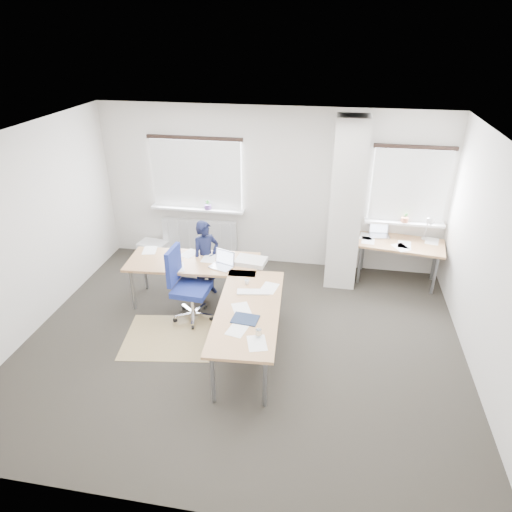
% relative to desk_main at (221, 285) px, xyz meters
% --- Properties ---
extents(ground, '(6.00, 6.00, 0.00)m').
position_rel_desk_main_xyz_m(ground, '(0.36, -0.35, -0.69)').
color(ground, '#282520').
rests_on(ground, ground).
extents(room_shell, '(6.04, 5.04, 2.82)m').
position_rel_desk_main_xyz_m(room_shell, '(0.54, 0.11, 1.05)').
color(room_shell, beige).
rests_on(room_shell, ground).
extents(floor_mat, '(1.39, 1.23, 0.01)m').
position_rel_desk_main_xyz_m(floor_mat, '(-0.68, -0.42, -0.69)').
color(floor_mat, '#998253').
rests_on(floor_mat, ground).
extents(white_crate, '(0.56, 0.43, 0.31)m').
position_rel_desk_main_xyz_m(white_crate, '(-1.81, 1.90, -0.54)').
color(white_crate, white).
rests_on(white_crate, ground).
extents(desk_main, '(2.57, 2.62, 0.96)m').
position_rel_desk_main_xyz_m(desk_main, '(0.00, 0.00, 0.00)').
color(desk_main, olive).
rests_on(desk_main, ground).
extents(desk_side, '(1.49, 0.89, 1.22)m').
position_rel_desk_main_xyz_m(desk_side, '(2.61, 1.80, -0.01)').
color(desk_side, olive).
rests_on(desk_side, ground).
extents(task_chair, '(0.62, 0.62, 1.15)m').
position_rel_desk_main_xyz_m(task_chair, '(-0.52, 0.10, -0.37)').
color(task_chair, navy).
rests_on(task_chair, ground).
extents(person, '(0.54, 0.55, 1.27)m').
position_rel_desk_main_xyz_m(person, '(-0.46, 0.84, -0.06)').
color(person, black).
rests_on(person, ground).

